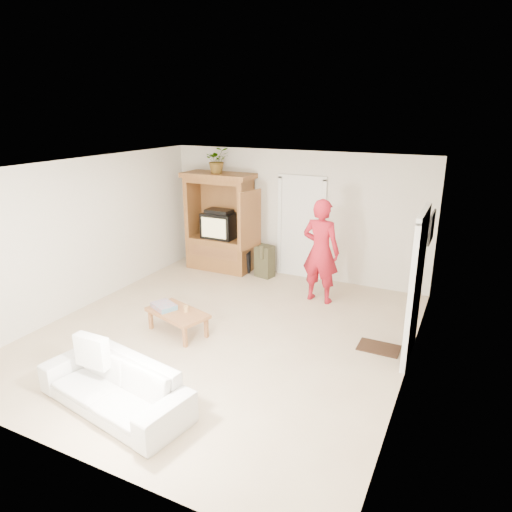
{
  "coord_description": "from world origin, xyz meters",
  "views": [
    {
      "loc": [
        3.29,
        -5.58,
        3.38
      ],
      "look_at": [
        0.28,
        0.6,
        1.15
      ],
      "focal_mm": 32.0,
      "sensor_mm": 36.0,
      "label": 1
    }
  ],
  "objects_px": {
    "coffee_table": "(177,314)",
    "man": "(321,251)",
    "armoire": "(221,229)",
    "sofa": "(114,386)"
  },
  "relations": [
    {
      "from": "armoire",
      "to": "man",
      "type": "xyz_separation_m",
      "value": [
        2.5,
        -0.75,
        0.04
      ]
    },
    {
      "from": "armoire",
      "to": "coffee_table",
      "type": "relative_size",
      "value": 1.89
    },
    {
      "from": "armoire",
      "to": "sofa",
      "type": "xyz_separation_m",
      "value": [
        1.35,
        -4.83,
        -0.62
      ]
    },
    {
      "from": "man",
      "to": "sofa",
      "type": "relative_size",
      "value": 0.97
    },
    {
      "from": "armoire",
      "to": "man",
      "type": "distance_m",
      "value": 2.61
    },
    {
      "from": "armoire",
      "to": "man",
      "type": "bearing_deg",
      "value": -16.77
    },
    {
      "from": "armoire",
      "to": "coffee_table",
      "type": "height_order",
      "value": "armoire"
    },
    {
      "from": "coffee_table",
      "to": "man",
      "type": "bearing_deg",
      "value": 71.11
    },
    {
      "from": "armoire",
      "to": "sofa",
      "type": "height_order",
      "value": "armoire"
    },
    {
      "from": "man",
      "to": "coffee_table",
      "type": "distance_m",
      "value": 2.78
    }
  ]
}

